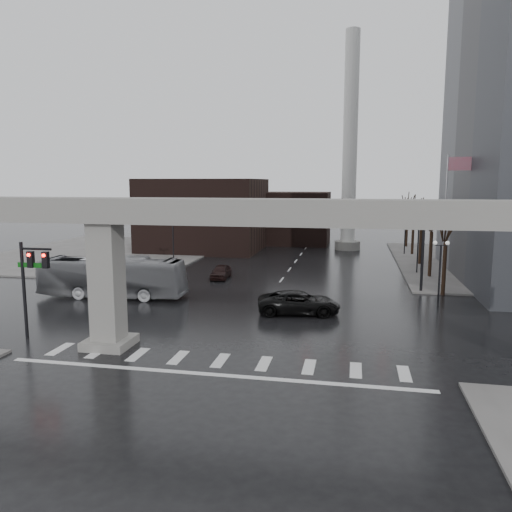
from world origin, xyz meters
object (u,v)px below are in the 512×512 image
(pickup_truck, at_px, (299,303))
(signal_mast_arm, at_px, (379,225))
(city_bus, at_px, (112,277))
(far_car, at_px, (221,272))

(pickup_truck, bearing_deg, signal_mast_arm, -40.26)
(pickup_truck, height_order, city_bus, city_bus)
(signal_mast_arm, distance_m, city_bus, 23.27)
(pickup_truck, distance_m, city_bus, 16.08)
(pickup_truck, bearing_deg, far_car, 29.66)
(signal_mast_arm, height_order, city_bus, signal_mast_arm)
(pickup_truck, relative_size, far_car, 1.49)
(city_bus, height_order, far_car, city_bus)
(far_car, bearing_deg, signal_mast_arm, -12.34)
(pickup_truck, distance_m, far_car, 15.04)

